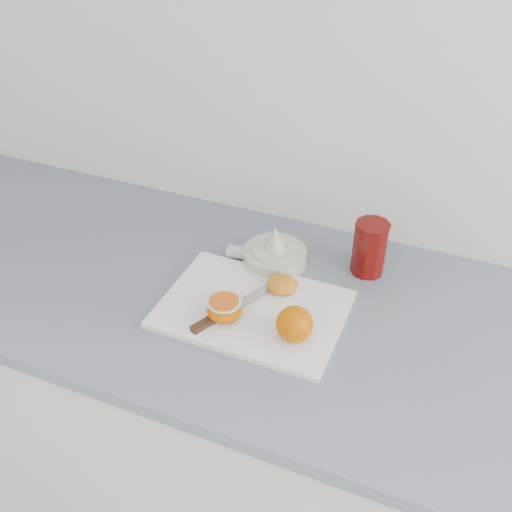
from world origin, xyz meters
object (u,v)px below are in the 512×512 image
(citrus_juicer, at_px, (274,254))
(half_orange, at_px, (224,309))
(counter, at_px, (305,451))
(cutting_board, at_px, (253,309))
(red_tumbler, at_px, (370,250))

(citrus_juicer, bearing_deg, half_orange, -95.31)
(counter, relative_size, half_orange, 36.91)
(half_orange, bearing_deg, cutting_board, 51.31)
(citrus_juicer, distance_m, red_tumbler, 0.20)
(counter, distance_m, cutting_board, 0.47)
(cutting_board, height_order, half_orange, half_orange)
(citrus_juicer, bearing_deg, red_tumbler, 14.70)
(counter, relative_size, cutting_board, 6.99)
(half_orange, bearing_deg, citrus_juicer, 84.69)
(half_orange, bearing_deg, counter, 29.65)
(counter, bearing_deg, cutting_board, -160.55)
(cutting_board, distance_m, half_orange, 0.07)
(counter, height_order, half_orange, half_orange)
(counter, height_order, citrus_juicer, citrus_juicer)
(half_orange, distance_m, red_tumbler, 0.33)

